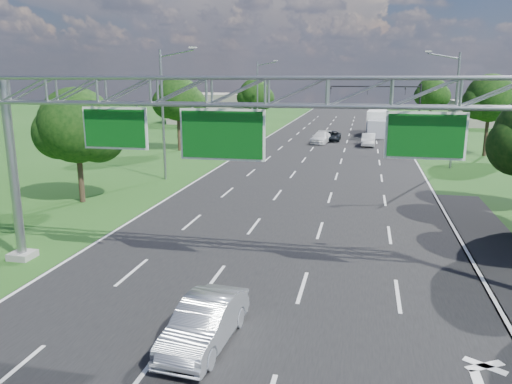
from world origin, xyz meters
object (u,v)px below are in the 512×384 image
(sign_gantry, at_px, (269,108))
(traffic_signal, at_px, (393,97))
(silver_sedan, at_px, (205,323))
(box_truck, at_px, (377,123))

(sign_gantry, xyz_separation_m, traffic_signal, (7.15, 53.00, -1.72))
(traffic_signal, distance_m, silver_sedan, 59.03)
(silver_sedan, xyz_separation_m, box_truck, (6.10, 58.25, 0.86))
(traffic_signal, xyz_separation_m, box_truck, (-2.01, -0.06, -3.59))
(sign_gantry, height_order, box_truck, sign_gantry)
(sign_gantry, distance_m, silver_sedan, 8.19)
(sign_gantry, relative_size, box_truck, 2.68)
(sign_gantry, distance_m, box_truck, 53.46)
(traffic_signal, bearing_deg, box_truck, -178.34)
(traffic_signal, bearing_deg, silver_sedan, -97.91)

